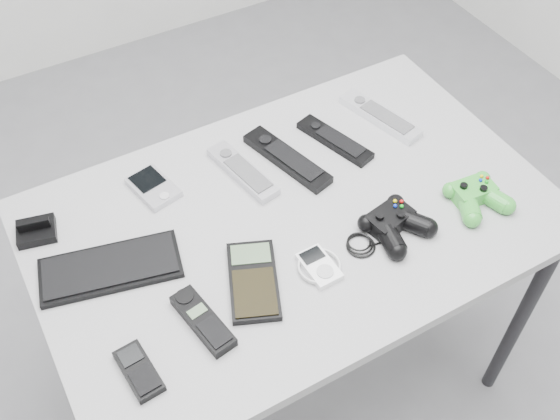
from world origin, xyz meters
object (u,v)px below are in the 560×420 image
pda (153,187)px  desk (294,234)px  cordless_handset (203,320)px  remote_black_a (287,158)px  remote_silver_a (243,171)px  mp3_player (319,266)px  mobile_phone (139,371)px  controller_green (476,195)px  calculator (253,280)px  controller_black (394,222)px  remote_silver_b (380,116)px  pda_keyboard (110,268)px  remote_black_b (335,140)px

pda → desk: bearing=-54.8°
cordless_handset → remote_black_a: bearing=31.0°
pda → remote_silver_a: 0.20m
pda → cordless_handset: 0.37m
cordless_handset → mp3_player: 0.26m
pda → mobile_phone: bearing=-127.5°
mobile_phone → cordless_handset: bearing=9.6°
remote_black_a → cordless_handset: (-0.35, -0.30, 0.00)m
pda → controller_green: controller_green is taller
calculator → mp3_player: bearing=8.7°
pda → mobile_phone: size_ratio=1.05×
mp3_player → controller_black: (0.19, 0.01, 0.01)m
pda → remote_silver_b: bearing=-17.1°
desk → mobile_phone: (-0.42, -0.18, 0.07)m
mobile_phone → calculator: 0.28m
pda_keyboard → controller_black: (0.55, -0.19, 0.01)m
desk → pda: 0.33m
calculator → controller_black: 0.32m
calculator → mp3_player: calculator is taller
pda_keyboard → controller_black: bearing=-5.8°
mp3_player → remote_black_a: bearing=70.6°
remote_black_a → controller_green: controller_green is taller
remote_silver_a → remote_black_b: (0.24, -0.01, -0.00)m
remote_black_a → cordless_handset: bearing=-154.6°
cordless_handset → calculator: cordless_handset is taller
mp3_player → mobile_phone: bearing=-176.0°
mobile_phone → remote_black_b: bearing=23.4°
remote_silver_a → remote_black_b: 0.24m
mobile_phone → controller_green: controller_green is taller
remote_black_b → mp3_player: 0.37m
remote_black_b → mp3_player: bearing=-144.4°
remote_black_a → mp3_player: (-0.09, -0.29, -0.00)m
cordless_handset → controller_black: (0.44, 0.01, 0.01)m
calculator → controller_green: size_ratio=1.37×
pda_keyboard → remote_black_a: 0.47m
remote_silver_b → mobile_phone: 0.84m
pda_keyboard → pda: 0.23m
remote_black_a → remote_black_b: bearing=-14.7°
remote_silver_b → controller_green: bearing=-100.5°
desk → controller_black: controller_black is taller
pda → controller_green: size_ratio=0.87×
pda_keyboard → remote_silver_a: bearing=30.3°
calculator → mp3_player: size_ratio=1.98×
remote_black_a → remote_black_b: 0.13m
remote_black_b → remote_silver_a: bearing=159.6°
pda_keyboard → desk: bearing=5.3°
remote_silver_a → controller_green: (0.40, -0.32, 0.01)m
desk → mobile_phone: size_ratio=9.81×
mobile_phone → controller_black: controller_black is taller
pda → mobile_phone: (-0.19, -0.40, 0.00)m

